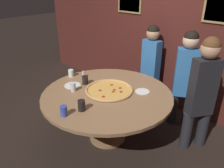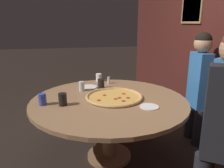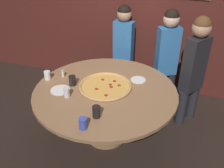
{
  "view_description": "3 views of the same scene",
  "coord_description": "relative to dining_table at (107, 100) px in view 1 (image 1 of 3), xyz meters",
  "views": [
    {
      "loc": [
        1.79,
        -1.84,
        2.11
      ],
      "look_at": [
        0.1,
        -0.01,
        0.91
      ],
      "focal_mm": 35.0,
      "sensor_mm": 36.0,
      "label": 1
    },
    {
      "loc": [
        2.25,
        -0.48,
        1.56
      ],
      "look_at": [
        -0.11,
        0.06,
        0.88
      ],
      "focal_mm": 35.0,
      "sensor_mm": 36.0,
      "label": 2
    },
    {
      "loc": [
        0.85,
        -2.37,
        2.38
      ],
      "look_at": [
        0.1,
        -0.04,
        0.87
      ],
      "focal_mm": 40.0,
      "sensor_mm": 36.0,
      "label": 3
    }
  ],
  "objects": [
    {
      "name": "giant_pizza",
      "position": [
        -0.02,
        0.06,
        0.13
      ],
      "size": [
        0.65,
        0.65,
        0.03
      ],
      "color": "#E5A84C",
      "rests_on": "dining_table"
    },
    {
      "name": "white_plate_near_front",
      "position": [
        0.33,
        0.35,
        0.12
      ],
      "size": [
        0.19,
        0.19,
        0.01
      ],
      "primitive_type": "cylinder",
      "color": "white",
      "rests_on": "dining_table"
    },
    {
      "name": "drink_cup_by_shaker",
      "position": [
        -0.42,
        -0.01,
        0.18
      ],
      "size": [
        0.09,
        0.09,
        0.12
      ],
      "primitive_type": "cylinder",
      "color": "black",
      "rests_on": "dining_table"
    },
    {
      "name": "drink_cup_beside_pizza",
      "position": [
        -0.79,
        0.02,
        0.17
      ],
      "size": [
        0.08,
        0.08,
        0.11
      ],
      "primitive_type": "cylinder",
      "color": "white",
      "rests_on": "dining_table"
    },
    {
      "name": "drink_cup_far_left",
      "position": [
        0.08,
        -0.5,
        0.18
      ],
      "size": [
        0.09,
        0.09,
        0.13
      ],
      "primitive_type": "cylinder",
      "color": "black",
      "rests_on": "dining_table"
    },
    {
      "name": "dining_table",
      "position": [
        0.0,
        0.0,
        0.0
      ],
      "size": [
        1.73,
        1.73,
        0.74
      ],
      "color": "#936B47",
      "rests_on": "ground_plane"
    },
    {
      "name": "back_wall",
      "position": [
        0.0,
        1.47,
        0.68
      ],
      "size": [
        6.4,
        0.08,
        2.6
      ],
      "color": "#4C1E19",
      "rests_on": "ground_plane"
    },
    {
      "name": "condiment_shaker",
      "position": [
        -0.63,
        0.13,
        0.16
      ],
      "size": [
        0.04,
        0.04,
        0.1
      ],
      "color": "silver",
      "rests_on": "dining_table"
    },
    {
      "name": "white_plate_beside_cup",
      "position": [
        -0.51,
        -0.17,
        0.12
      ],
      "size": [
        0.24,
        0.24,
        0.01
      ],
      "primitive_type": "cylinder",
      "color": "white",
      "rests_on": "dining_table"
    },
    {
      "name": "diner_far_right",
      "position": [
        0.98,
        0.69,
        0.25
      ],
      "size": [
        0.33,
        0.39,
        1.53
      ],
      "rotation": [
        0.0,
        0.0,
        -2.18
      ],
      "color": "#232328",
      "rests_on": "ground_plane"
    },
    {
      "name": "drink_cup_far_right",
      "position": [
        -0.37,
        -0.27,
        0.17
      ],
      "size": [
        0.07,
        0.07,
        0.12
      ],
      "primitive_type": "cylinder",
      "color": "silver",
      "rests_on": "dining_table"
    },
    {
      "name": "ground_plane",
      "position": [
        0.0,
        0.0,
        -0.62
      ],
      "size": [
        24.0,
        24.0,
        0.0
      ],
      "primitive_type": "plane",
      "color": "black"
    },
    {
      "name": "diner_side_right",
      "position": [
        -0.11,
        1.2,
        0.2
      ],
      "size": [
        0.37,
        0.22,
        1.46
      ],
      "rotation": [
        0.0,
        0.0,
        3.05
      ],
      "color": "#232328",
      "rests_on": "ground_plane"
    },
    {
      "name": "drink_cup_front_edge",
      "position": [
        0.02,
        -0.71,
        0.18
      ],
      "size": [
        0.08,
        0.08,
        0.12
      ],
      "primitive_type": "cylinder",
      "color": "#384CB7",
      "rests_on": "dining_table"
    },
    {
      "name": "diner_side_left",
      "position": [
        0.59,
        1.04,
        0.22
      ],
      "size": [
        0.39,
        0.3,
        1.49
      ],
      "rotation": [
        0.0,
        0.0,
        -2.63
      ],
      "color": "#232328",
      "rests_on": "ground_plane"
    }
  ]
}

